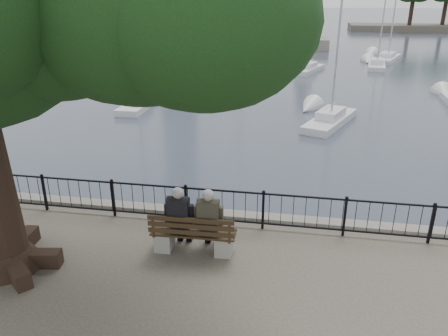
% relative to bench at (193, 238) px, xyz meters
% --- Properties ---
extents(harbor, '(260.00, 260.00, 1.20)m').
position_rel_bench_xyz_m(harbor, '(0.48, 1.85, -0.86)').
color(harbor, slate).
rests_on(harbor, ground).
extents(railing, '(22.06, 0.06, 1.00)m').
position_rel_bench_xyz_m(railing, '(0.48, 1.35, 0.20)').
color(railing, black).
rests_on(railing, ground).
extents(bench, '(1.97, 0.64, 1.03)m').
position_rel_bench_xyz_m(bench, '(0.00, 0.00, 0.00)').
color(bench, gray).
rests_on(bench, ground).
extents(person_left, '(0.48, 0.81, 1.64)m').
position_rel_bench_xyz_m(person_left, '(-0.32, 0.10, 0.39)').
color(person_left, black).
rests_on(person_left, ground).
extents(person_right, '(0.48, 0.81, 1.64)m').
position_rel_bench_xyz_m(person_right, '(0.36, 0.12, 0.39)').
color(person_right, '#2C2922').
rests_on(person_right, ground).
extents(lion_monument, '(5.64, 5.64, 8.41)m').
position_rel_bench_xyz_m(lion_monument, '(2.48, 48.79, 0.73)').
color(lion_monument, slate).
rests_on(lion_monument, ground).
extents(sailboat_a, '(1.43, 4.94, 8.89)m').
position_rel_bench_xyz_m(sailboat_a, '(-7.47, 16.69, -1.07)').
color(sailboat_a, silver).
rests_on(sailboat_a, ground).
extents(sailboat_b, '(3.10, 4.73, 10.81)m').
position_rel_bench_xyz_m(sailboat_b, '(-2.07, 23.50, -1.02)').
color(sailboat_b, silver).
rests_on(sailboat_b, ground).
extents(sailboat_c, '(3.21, 5.27, 10.82)m').
position_rel_bench_xyz_m(sailboat_c, '(3.91, 14.86, -1.03)').
color(sailboat_c, silver).
rests_on(sailboat_c, ground).
extents(sailboat_e, '(1.86, 5.18, 10.67)m').
position_rel_bench_xyz_m(sailboat_e, '(-11.58, 28.17, -1.04)').
color(sailboat_e, silver).
rests_on(sailboat_e, ground).
extents(sailboat_f, '(2.99, 5.20, 9.79)m').
position_rel_bench_xyz_m(sailboat_f, '(2.82, 31.55, -1.06)').
color(sailboat_f, silver).
rests_on(sailboat_f, ground).
extents(sailboat_g, '(2.16, 5.47, 10.06)m').
position_rel_bench_xyz_m(sailboat_g, '(9.12, 34.87, -1.06)').
color(sailboat_g, silver).
rests_on(sailboat_g, ground).
extents(sailboat_h, '(2.26, 5.82, 13.03)m').
position_rel_bench_xyz_m(sailboat_h, '(-5.30, 41.73, -0.99)').
color(sailboat_h, silver).
rests_on(sailboat_h, ground).
extents(sailboat_i, '(1.91, 5.10, 10.00)m').
position_rel_bench_xyz_m(sailboat_i, '(-6.98, 37.20, -1.05)').
color(sailboat_i, silver).
rests_on(sailboat_i, ground).
extents(sailboat_j, '(3.69, 6.36, 12.37)m').
position_rel_bench_xyz_m(sailboat_j, '(10.84, 39.56, -1.02)').
color(sailboat_j, silver).
rests_on(sailboat_j, ground).
extents(far_shore, '(30.00, 8.60, 9.18)m').
position_rel_bench_xyz_m(far_shore, '(26.02, 78.31, 2.64)').
color(far_shore, '#4B443B').
rests_on(far_shore, ground).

